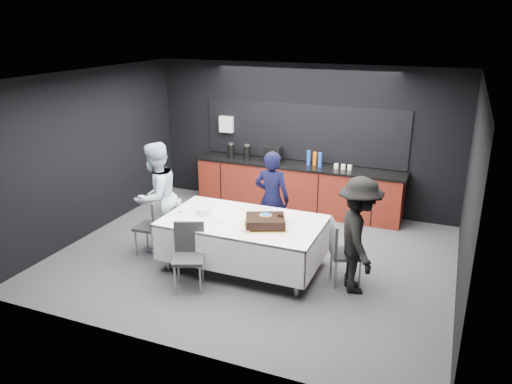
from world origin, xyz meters
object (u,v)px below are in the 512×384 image
Objects in this scene: chair_left at (154,222)px; chair_right at (341,248)px; person_right at (359,236)px; person_left at (156,197)px; person_center at (272,199)px; champagne_flute at (180,203)px; chair_near at (189,251)px; cake_assembly at (265,222)px; plate_stack at (204,211)px; party_table at (243,228)px.

chair_left is 1.00× the size of chair_right.
chair_right is 0.57× the size of person_right.
person_left reaches higher than chair_right.
champagne_flute is at bearing 41.94° from person_center.
chair_near is (-1.93, -0.87, 0.00)m from chair_right.
cake_assembly is 1.91m from chair_left.
chair_left is 0.57× the size of person_right.
cake_assembly is 1.40m from champagne_flute.
cake_assembly is at bearing -169.30° from chair_right.
person_left reaches higher than person_right.
person_right is at bearing 4.37° from cake_assembly.
chair_right is at bearing 4.33° from champagne_flute.
person_center is at bearing 36.85° from person_right.
chair_near is (0.53, -0.68, -0.40)m from champagne_flute.
person_right reaches higher than person_center.
plate_stack is 0.40m from champagne_flute.
cake_assembly is 3.21× the size of plate_stack.
party_table is 10.20× the size of plate_stack.
person_center reaches higher than plate_stack.
person_right is (1.69, -0.01, 0.17)m from party_table.
party_table is at bearing 58.20° from chair_near.
chair_right is at bearing 10.70° from cake_assembly.
person_center is (1.10, 1.03, -0.14)m from champagne_flute.
plate_stack is 0.95m from person_left.
plate_stack is 0.14× the size of person_center.
person_left is (-1.08, 0.89, 0.35)m from chair_near.
chair_near is 0.58× the size of person_center.
party_table is 1.45× the size of person_center.
chair_right is at bearing 3.74° from party_table.
chair_left is at bearing 31.70° from person_center.
cake_assembly reaches higher than chair_near.
party_table is 1.70m from person_right.
chair_right is (2.45, 0.19, -0.40)m from champagne_flute.
party_table is at bearing 95.39° from person_left.
chair_left is (-0.87, -0.06, -0.30)m from plate_stack.
champagne_flute is at bearing -174.83° from party_table.
cake_assembly is 0.79× the size of chair_left.
party_table is at bearing 5.17° from champagne_flute.
person_right is at bearing 19.48° from chair_near.
person_right is (3.26, -0.12, -0.07)m from person_left.
chair_left is at bearing 68.99° from person_right.
champagne_flute reaches higher than plate_stack.
cake_assembly reaches higher than chair_right.
person_right is at bearing 1.47° from chair_left.
champagne_flute reaches higher than chair_right.
cake_assembly is 3.26× the size of champagne_flute.
chair_left and chair_right have the same top height.
champagne_flute is at bearing -170.43° from plate_stack.
person_center is at bearing 43.04° from champagne_flute.
cake_assembly is (0.39, -0.11, 0.21)m from party_table.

